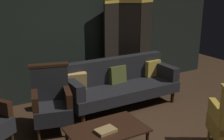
# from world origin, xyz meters

# --- Properties ---
(back_wall) EXTENTS (7.20, 0.10, 2.80)m
(back_wall) POSITION_xyz_m (0.00, 2.45, 1.40)
(back_wall) COLOR black
(back_wall) RESTS_ON ground_plane
(folding_screen) EXTENTS (1.26, 0.28, 1.90)m
(folding_screen) POSITION_xyz_m (1.22, 2.20, 0.99)
(folding_screen) COLOR black
(folding_screen) RESTS_ON ground_plane
(velvet_couch) EXTENTS (2.12, 0.78, 0.88)m
(velvet_couch) POSITION_xyz_m (0.55, 1.45, 0.45)
(velvet_couch) COLOR black
(velvet_couch) RESTS_ON ground_plane
(coffee_table) EXTENTS (1.00, 0.64, 0.42)m
(coffee_table) POSITION_xyz_m (-0.48, 0.10, 0.37)
(coffee_table) COLOR black
(coffee_table) RESTS_ON ground_plane
(armchair_wing_right) EXTENTS (0.70, 0.70, 1.04)m
(armchair_wing_right) POSITION_xyz_m (-0.87, 1.15, 0.49)
(armchair_wing_right) COLOR black
(armchair_wing_right) RESTS_ON ground_plane
(book_tan_leather) EXTENTS (0.27, 0.20, 0.04)m
(book_tan_leather) POSITION_xyz_m (-0.53, 0.03, 0.44)
(book_tan_leather) COLOR #9E7A47
(book_tan_leather) RESTS_ON coffee_table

